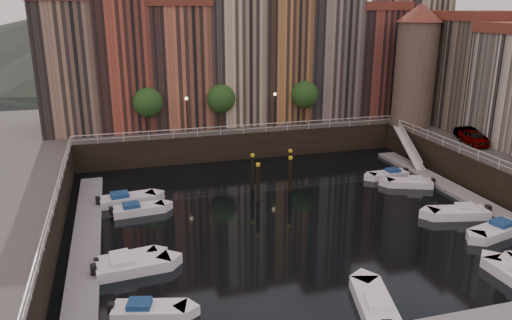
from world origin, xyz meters
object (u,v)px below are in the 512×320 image
object	(u,v)px
corner_tower	(416,64)
boat_left_2	(127,259)
gangway	(409,146)
car_a	(474,138)
mooring_pilings	(273,175)
boat_left_1	(131,267)
boat_left_0	(148,310)
car_b	(473,135)

from	to	relation	value
corner_tower	boat_left_2	bearing A→B (deg)	-150.05
gangway	car_a	distance (m)	6.75
mooring_pilings	car_a	bearing A→B (deg)	-1.67
gangway	boat_left_1	xyz separation A→B (m)	(-30.32, -16.00, -1.53)
gangway	boat_left_0	world-z (taller)	gangway
boat_left_2	car_a	world-z (taller)	car_a
car_b	boat_left_2	bearing A→B (deg)	-163.12
mooring_pilings	car_a	size ratio (longest dim) A/B	1.06
boat_left_0	car_a	world-z (taller)	car_a
gangway	car_a	world-z (taller)	car_a
mooring_pilings	boat_left_1	size ratio (longest dim) A/B	0.89
mooring_pilings	boat_left_1	xyz separation A→B (m)	(-13.30, -11.50, -1.26)
gangway	boat_left_0	xyz separation A→B (m)	(-29.65, -21.17, -1.58)
gangway	mooring_pilings	distance (m)	17.60
mooring_pilings	car_a	xyz separation A→B (m)	(21.03, -0.61, 2.08)
boat_left_1	car_b	size ratio (longest dim) A/B	1.16
mooring_pilings	boat_left_0	size ratio (longest dim) A/B	1.02
car_b	boat_left_0	bearing A→B (deg)	-153.56
boat_left_2	car_a	xyz separation A→B (m)	(34.58, 9.67, 3.40)
boat_left_1	car_a	distance (m)	36.17
corner_tower	mooring_pilings	xyz separation A→B (m)	(-19.92, -9.00, -8.54)
gangway	boat_left_0	bearing A→B (deg)	-144.47
gangway	car_b	xyz separation A→B (m)	(4.76, -4.06, 1.80)
corner_tower	mooring_pilings	world-z (taller)	corner_tower
car_a	car_b	xyz separation A→B (m)	(0.75, 1.06, -0.00)
corner_tower	car_b	size ratio (longest dim) A/B	3.15
boat_left_0	boat_left_2	size ratio (longest dim) A/B	1.04
boat_left_1	car_b	bearing A→B (deg)	13.57
boat_left_0	boat_left_1	size ratio (longest dim) A/B	0.87
gangway	car_b	bearing A→B (deg)	-40.42
gangway	boat_left_2	world-z (taller)	gangway
car_a	corner_tower	bearing A→B (deg)	109.99
boat_left_1	car_b	distance (m)	37.21
boat_left_2	car_b	distance (m)	37.09
car_a	boat_left_2	bearing A→B (deg)	-150.98
car_a	boat_left_1	bearing A→B (deg)	-149.00
boat_left_0	boat_left_1	distance (m)	5.21
corner_tower	car_a	distance (m)	11.64
gangway	boat_left_2	distance (m)	34.00
corner_tower	car_b	bearing A→B (deg)	-77.71
corner_tower	boat_left_2	xyz separation A→B (m)	(-33.47, -19.29, -9.87)
corner_tower	boat_left_0	bearing A→B (deg)	-141.74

